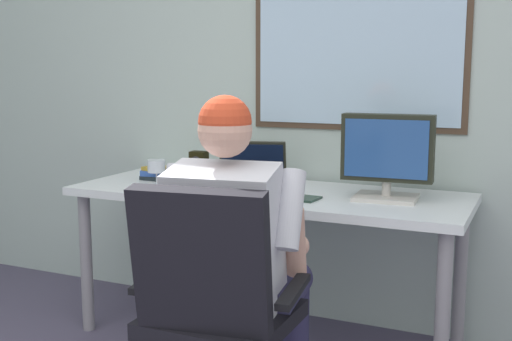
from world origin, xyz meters
The scene contains 10 objects.
wall_rear centered at (0.01, 2.27, 1.44)m, with size 5.97×0.08×2.87m.
desk centered at (-0.06, 1.87, 0.66)m, with size 1.89×0.68×0.75m.
office_chair centered at (0.14, 0.95, 0.54)m, with size 0.62×0.62×0.95m.
person_seated centered at (0.11, 1.20, 0.64)m, with size 0.57×0.79×1.23m.
crt_monitor centered at (0.51, 1.88, 0.96)m, with size 0.40×0.23×0.38m.
laptop centered at (-0.18, 1.94, 0.80)m, with size 0.41×0.40×0.22m.
wine_glass centered at (-0.57, 1.70, 0.85)m, with size 0.09×0.09×0.14m.
desk_speaker centered at (-0.50, 1.99, 0.82)m, with size 0.09×0.07×0.15m.
book_stack centered at (-0.70, 1.90, 0.78)m, with size 0.18×0.13×0.07m.
cd_case centered at (0.17, 1.74, 0.75)m, with size 0.15×0.14×0.01m.
Camera 1 is at (1.13, -0.88, 1.32)m, focal length 44.91 mm.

